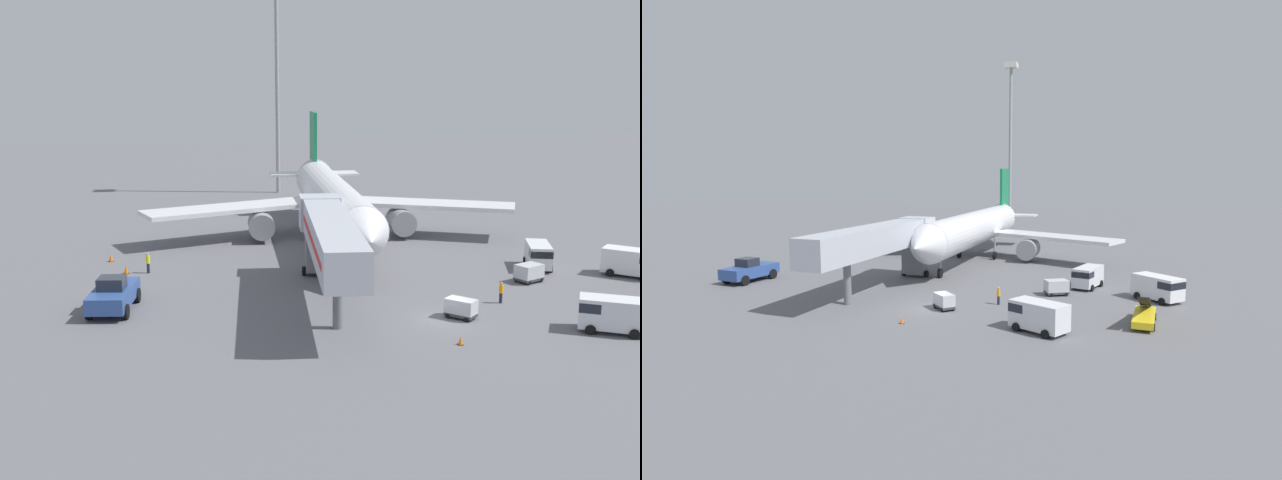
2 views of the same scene
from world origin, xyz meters
TOP-DOWN VIEW (x-y plane):
  - ground_plane at (0.00, 0.00)m, footprint 300.00×300.00m
  - airplane_at_gate at (-2.88, 27.63)m, footprint 39.47×42.21m
  - jet_bridge at (-7.40, 5.76)m, footprint 5.34×22.56m
  - pushback_tug at (-23.38, 6.31)m, footprint 3.69×6.71m
  - belt_loader_truck at (17.92, -0.23)m, footprint 2.15×5.69m
  - service_van_far_center at (9.95, -4.52)m, footprint 4.86×3.96m
  - service_van_outer_left at (19.61, 8.45)m, footprint 4.82×4.73m
  - service_van_outer_right at (12.89, 12.48)m, footprint 3.18×4.82m
  - baggage_cart_near_left at (10.10, 8.37)m, footprint 2.59×2.28m
  - baggage_cart_rear_left at (1.08, 0.09)m, footprint 2.33×2.37m
  - ground_crew_worker_foreground at (5.37, 3.09)m, footprint 0.35×0.35m
  - ground_crew_worker_midground at (-21.29, 17.00)m, footprint 0.47×0.47m
  - safety_cone_alpha at (-23.17, 17.18)m, footprint 0.47×0.47m
  - safety_cone_bravo at (-24.83, 21.93)m, footprint 0.47×0.47m
  - safety_cone_charlie at (-0.87, -5.13)m, footprint 0.37×0.37m
  - apron_light_mast at (-4.31, 60.89)m, footprint 2.40×2.40m

SIDE VIEW (x-z plane):
  - ground_plane at x=0.00m, z-range 0.00..0.00m
  - safety_cone_charlie at x=-0.87m, z-range 0.00..0.56m
  - safety_cone_alpha at x=-23.17m, z-range 0.00..0.71m
  - safety_cone_bravo at x=-24.83m, z-range 0.00..0.71m
  - belt_loader_truck at x=17.92m, z-range -0.68..2.15m
  - baggage_cart_rear_left at x=1.08m, z-range 0.08..1.51m
  - baggage_cart_near_left at x=10.10m, z-range 0.08..1.59m
  - ground_crew_worker_foreground at x=5.37m, z-range 0.05..1.71m
  - ground_crew_worker_midground at x=-21.29m, z-range 0.05..1.87m
  - pushback_tug at x=-23.38m, z-range -0.09..2.53m
  - service_van_outer_right at x=12.89m, z-range 0.15..2.39m
  - service_van_far_center at x=9.95m, z-range 0.15..2.51m
  - service_van_outer_left at x=19.61m, z-range 0.16..2.53m
  - airplane_at_gate at x=-2.88m, z-range -1.97..10.45m
  - jet_bridge at x=-7.40m, z-range 1.70..8.53m
  - apron_light_mast at x=-4.31m, z-range 5.47..37.76m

